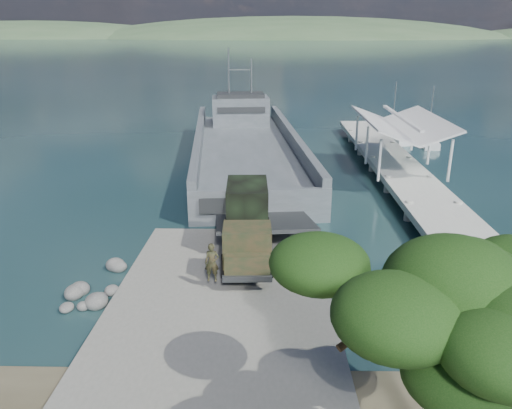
% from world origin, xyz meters
% --- Properties ---
extents(ground, '(1400.00, 1400.00, 0.00)m').
position_xyz_m(ground, '(0.00, 0.00, 0.00)').
color(ground, '#18393A').
rests_on(ground, ground).
extents(boat_ramp, '(10.00, 18.00, 0.50)m').
position_xyz_m(boat_ramp, '(0.00, -1.00, 0.25)').
color(boat_ramp, gray).
rests_on(boat_ramp, ground).
extents(shoreline_rocks, '(3.20, 5.60, 0.90)m').
position_xyz_m(shoreline_rocks, '(-6.20, 0.50, 0.00)').
color(shoreline_rocks, '#51514F').
rests_on(shoreline_rocks, ground).
extents(distant_headlands, '(1000.00, 240.00, 48.00)m').
position_xyz_m(distant_headlands, '(50.00, 560.00, 0.00)').
color(distant_headlands, '#3E5B38').
rests_on(distant_headlands, ground).
extents(pier, '(6.40, 44.00, 6.10)m').
position_xyz_m(pier, '(13.00, 18.77, 1.60)').
color(pier, beige).
rests_on(pier, ground).
extents(landing_craft, '(12.26, 36.96, 10.80)m').
position_xyz_m(landing_craft, '(0.12, 24.21, 0.88)').
color(landing_craft, '#4C5559').
rests_on(landing_craft, ground).
extents(military_truck, '(2.76, 7.76, 3.56)m').
position_xyz_m(military_truck, '(1.00, 3.63, 2.27)').
color(military_truck, black).
rests_on(military_truck, boat_ramp).
extents(soldier, '(0.69, 0.46, 1.86)m').
position_xyz_m(soldier, '(-0.51, -0.20, 1.43)').
color(soldier, '#1E321C').
rests_on(soldier, boat_ramp).
extents(sailboat_near, '(2.06, 5.46, 6.50)m').
position_xyz_m(sailboat_near, '(19.48, 32.37, 0.35)').
color(sailboat_near, white).
rests_on(sailboat_near, ground).
extents(sailboat_far, '(3.34, 5.75, 6.73)m').
position_xyz_m(sailboat_far, '(16.05, 34.18, 0.36)').
color(sailboat_far, white).
rests_on(sailboat_far, ground).
extents(overhang_tree, '(7.79, 7.17, 7.07)m').
position_xyz_m(overhang_tree, '(6.50, -10.68, 5.67)').
color(overhang_tree, '#2E2212').
rests_on(overhang_tree, ground).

